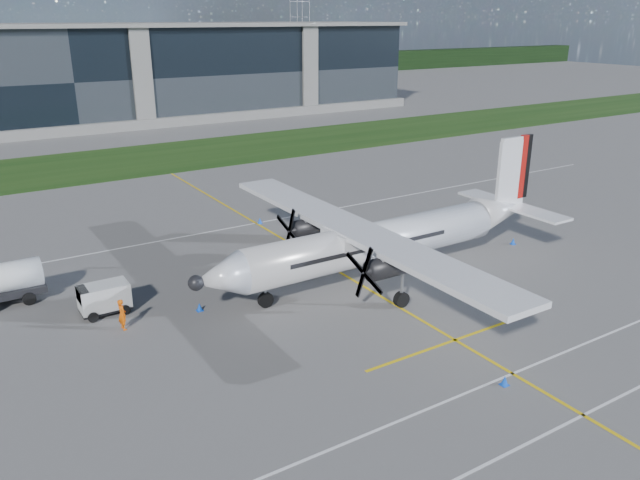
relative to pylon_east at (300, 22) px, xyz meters
name	(u,v)px	position (x,y,z in m)	size (l,w,h in m)	color
ground	(142,175)	(-85.00, -110.00, -15.00)	(400.00, 400.00, 0.00)	#555350
grass_strip	(122,162)	(-85.00, -102.00, -14.98)	(400.00, 18.00, 0.04)	#17370F
terminal_building	(60,78)	(-85.00, -70.00, -7.50)	(120.00, 20.00, 15.00)	black
tree_line	(13,77)	(-85.00, -10.00, -12.00)	(400.00, 6.00, 6.00)	black
pylon_east	(300,22)	(0.00, 0.00, 0.00)	(9.00, 4.60, 30.00)	gray
yellow_taxiway_centerline	(304,251)	(-82.00, -140.00, -14.99)	(0.20, 70.00, 0.01)	yellow
white_lane_line	(538,438)	(-85.00, -164.00, -14.99)	(90.00, 0.15, 0.01)	white
turboprop_aircraft	(386,217)	(-79.85, -146.90, -10.82)	(26.89, 27.89, 8.37)	white
baggage_tug	(104,299)	(-97.18, -142.55, -14.10)	(3.01, 1.81, 1.81)	silver
ground_crew_person	(122,312)	(-96.86, -145.14, -13.96)	(0.85, 0.61, 2.08)	#F25907
safety_cone_nose_stbd	(200,307)	(-92.37, -145.23, -14.75)	(0.36, 0.36, 0.50)	blue
safety_cone_tail	(513,241)	(-67.55, -147.21, -14.75)	(0.36, 0.36, 0.50)	blue
safety_cone_portwing	(505,381)	(-83.11, -160.48, -14.75)	(0.36, 0.36, 0.50)	blue
safety_cone_stbdwing	(260,221)	(-81.72, -132.20, -14.75)	(0.36, 0.36, 0.50)	blue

